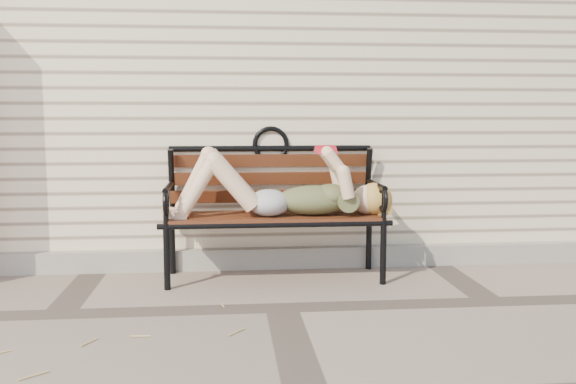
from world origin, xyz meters
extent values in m
plane|color=gray|center=(0.00, 0.00, 0.00)|extent=(80.00, 80.00, 0.00)
cube|color=beige|center=(0.00, 3.00, 1.50)|extent=(8.00, 4.00, 3.00)
cube|color=#9D988D|center=(0.00, 0.97, 0.07)|extent=(8.00, 0.10, 0.15)
cylinder|color=black|center=(-0.69, 0.46, 0.21)|extent=(0.04, 0.04, 0.43)
cylinder|color=black|center=(-0.69, 0.88, 0.21)|extent=(0.04, 0.04, 0.43)
cylinder|color=black|center=(0.71, 0.46, 0.21)|extent=(0.04, 0.04, 0.43)
cylinder|color=black|center=(0.71, 0.88, 0.21)|extent=(0.04, 0.04, 0.43)
cube|color=#562716|center=(0.01, 0.67, 0.43)|extent=(1.44, 0.46, 0.03)
cylinder|color=black|center=(0.01, 0.46, 0.41)|extent=(1.51, 0.04, 0.04)
cylinder|color=black|center=(0.01, 0.88, 0.41)|extent=(1.51, 0.04, 0.04)
torus|color=black|center=(0.01, 0.99, 0.90)|extent=(0.26, 0.03, 0.26)
ellipsoid|color=#092B40|center=(0.27, 0.64, 0.54)|extent=(0.51, 0.29, 0.20)
ellipsoid|color=#092B40|center=(0.39, 0.64, 0.57)|extent=(0.25, 0.28, 0.15)
ellipsoid|color=#A8A8AD|center=(-0.03, 0.64, 0.52)|extent=(0.28, 0.32, 0.18)
sphere|color=beige|center=(0.64, 0.64, 0.54)|extent=(0.21, 0.21, 0.21)
ellipsoid|color=#DEAF53|center=(0.69, 0.64, 0.54)|extent=(0.24, 0.24, 0.22)
cube|color=red|center=(0.35, 0.64, 0.90)|extent=(0.13, 0.02, 0.02)
cube|color=silver|center=(0.35, 0.60, 0.87)|extent=(0.13, 0.08, 0.05)
cube|color=silver|center=(0.35, 0.68, 0.87)|extent=(0.13, 0.08, 0.05)
cube|color=red|center=(0.35, 0.60, 0.88)|extent=(0.14, 0.09, 0.05)
cube|color=red|center=(0.35, 0.68, 0.88)|extent=(0.14, 0.09, 0.05)
cylinder|color=tan|center=(-1.51, -0.13, 0.01)|extent=(0.07, 0.06, 0.01)
cylinder|color=tan|center=(-1.25, -0.75, 0.01)|extent=(0.11, 0.02, 0.01)
cylinder|color=tan|center=(-1.03, 0.11, 0.01)|extent=(0.12, 0.09, 0.01)
camera|label=1|loc=(-0.31, -3.58, 1.10)|focal=40.00mm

